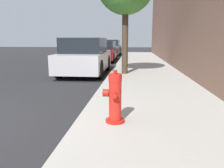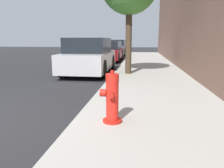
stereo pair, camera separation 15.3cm
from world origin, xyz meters
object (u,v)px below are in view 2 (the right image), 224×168
fire_hydrant (112,99)px  parked_car_near (89,57)px  parked_car_far (116,48)px  parked_car_mid (108,51)px

fire_hydrant → parked_car_near: (-1.67, 5.64, 0.19)m
fire_hydrant → parked_car_far: size_ratio=0.20×
parked_car_mid → parked_car_far: size_ratio=1.09×
fire_hydrant → parked_car_mid: size_ratio=0.18×
fire_hydrant → parked_car_far: parked_car_far is taller
fire_hydrant → parked_car_mid: (-1.78, 11.36, 0.13)m
fire_hydrant → parked_car_far: 16.76m
parked_car_near → parked_car_far: parked_car_near is taller
fire_hydrant → parked_car_near: parked_car_near is taller
parked_car_far → parked_car_mid: bearing=-89.9°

